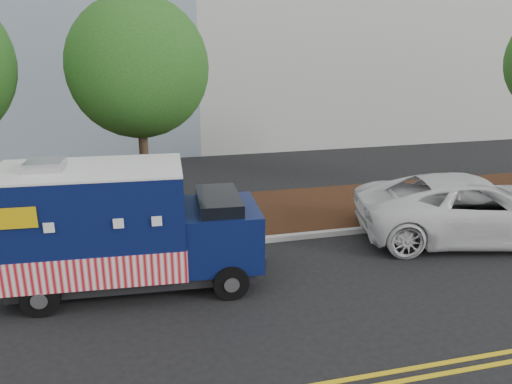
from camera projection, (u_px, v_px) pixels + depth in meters
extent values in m
plane|color=black|center=(190.00, 274.00, 11.76)|extent=(120.00, 120.00, 0.00)
cube|color=#9E9E99|center=(183.00, 248.00, 13.04)|extent=(120.00, 0.18, 0.15)
cube|color=black|center=(176.00, 220.00, 14.98)|extent=(120.00, 4.00, 0.15)
cylinder|color=#38281C|center=(145.00, 166.00, 14.29)|extent=(0.26, 0.26, 3.61)
sphere|color=#154814|center=(138.00, 67.00, 13.47)|extent=(3.83, 3.83, 3.83)
cube|color=#473828|center=(54.00, 213.00, 12.28)|extent=(0.06, 0.06, 2.40)
cube|color=black|center=(137.00, 270.00, 11.09)|extent=(5.20, 2.08, 0.25)
cube|color=#091343|center=(93.00, 220.00, 10.58)|extent=(3.95, 2.35, 2.18)
cube|color=red|center=(96.00, 253.00, 10.81)|extent=(3.99, 2.41, 0.68)
cube|color=white|center=(88.00, 169.00, 10.25)|extent=(3.95, 2.35, 0.05)
cube|color=#B7B7BA|center=(45.00, 165.00, 10.08)|extent=(0.78, 0.78, 0.20)
cube|color=#091343|center=(221.00, 233.00, 11.19)|extent=(1.77, 2.06, 1.27)
cube|color=black|center=(218.00, 207.00, 11.00)|extent=(1.03, 1.83, 0.59)
cube|color=black|center=(258.00, 248.00, 11.46)|extent=(0.20, 1.82, 0.27)
cube|color=black|center=(3.00, 279.00, 10.62)|extent=(0.30, 2.05, 0.25)
cube|color=#B7B7BA|center=(111.00, 201.00, 11.63)|extent=(1.63, 0.15, 1.00)
cube|color=#DBB20B|center=(6.00, 219.00, 9.19)|extent=(1.09, 0.09, 0.41)
cube|color=#DBB20B|center=(34.00, 186.00, 11.22)|extent=(1.09, 0.09, 0.41)
cylinder|color=black|center=(231.00, 282.00, 10.56)|extent=(0.78, 0.31, 0.76)
cylinder|color=black|center=(221.00, 247.00, 12.30)|extent=(0.78, 0.31, 0.76)
cylinder|color=black|center=(41.00, 298.00, 9.92)|extent=(0.78, 0.31, 0.76)
cylinder|color=black|center=(59.00, 259.00, 11.66)|extent=(0.78, 0.31, 0.76)
imported|color=silver|center=(473.00, 208.00, 13.59)|extent=(6.78, 4.29, 1.74)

